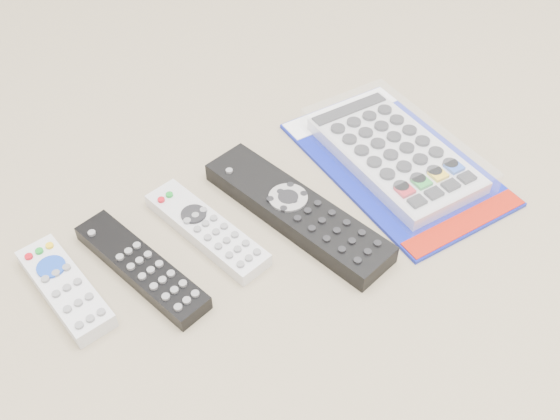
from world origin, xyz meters
TOP-DOWN VIEW (x-y plane):
  - remote_small_grey at (-0.21, 0.02)m, footprint 0.06×0.15m
  - remote_slim_black at (-0.12, -0.00)m, footprint 0.08×0.20m
  - remote_silver_dvd at (-0.04, 0.01)m, footprint 0.07×0.18m
  - remote_large_black at (0.07, -0.04)m, footprint 0.10×0.27m
  - jumbo_remote_packaged at (0.23, -0.03)m, footprint 0.20×0.31m

SIDE VIEW (x-z plane):
  - remote_silver_dvd at x=-0.04m, z-range 0.00..0.02m
  - remote_slim_black at x=-0.12m, z-range 0.00..0.02m
  - remote_small_grey at x=-0.21m, z-range 0.00..0.02m
  - remote_large_black at x=0.07m, z-range 0.00..0.03m
  - jumbo_remote_packaged at x=0.23m, z-range 0.00..0.04m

